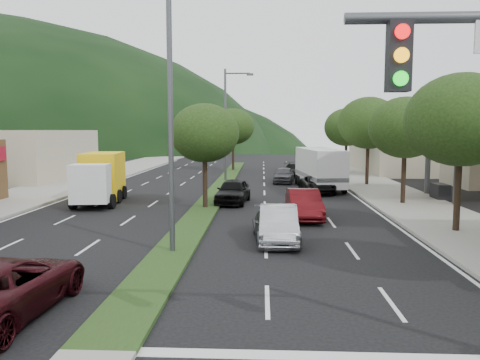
# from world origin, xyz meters

# --- Properties ---
(ground) EXTENTS (160.00, 160.00, 0.00)m
(ground) POSITION_xyz_m (0.00, 0.00, 0.00)
(ground) COLOR black
(ground) RESTS_ON ground
(sidewalk_right) EXTENTS (5.00, 90.00, 0.15)m
(sidewalk_right) POSITION_xyz_m (12.50, 25.00, 0.07)
(sidewalk_right) COLOR gray
(sidewalk_right) RESTS_ON ground
(sidewalk_left) EXTENTS (6.00, 90.00, 0.15)m
(sidewalk_left) POSITION_xyz_m (-13.00, 25.00, 0.07)
(sidewalk_left) COLOR gray
(sidewalk_left) RESTS_ON ground
(median) EXTENTS (1.60, 56.00, 0.12)m
(median) POSITION_xyz_m (0.00, 28.00, 0.06)
(median) COLOR #1C3613
(median) RESTS_ON ground
(bldg_left_far) EXTENTS (9.00, 14.00, 4.60)m
(bldg_left_far) POSITION_xyz_m (-19.00, 34.00, 2.30)
(bldg_left_far) COLOR #B5AC90
(bldg_left_far) RESTS_ON ground
(bldg_right_far) EXTENTS (10.00, 16.00, 5.20)m
(bldg_right_far) POSITION_xyz_m (19.50, 44.00, 2.60)
(bldg_right_far) COLOR #B5AC90
(bldg_right_far) RESTS_ON ground
(tree_r_b) EXTENTS (4.80, 4.80, 6.94)m
(tree_r_b) POSITION_xyz_m (12.00, 12.00, 5.04)
(tree_r_b) COLOR black
(tree_r_b) RESTS_ON sidewalk_right
(tree_r_c) EXTENTS (4.40, 4.40, 6.48)m
(tree_r_c) POSITION_xyz_m (12.00, 20.00, 4.75)
(tree_r_c) COLOR black
(tree_r_c) RESTS_ON sidewalk_right
(tree_r_d) EXTENTS (5.00, 5.00, 7.17)m
(tree_r_d) POSITION_xyz_m (12.00, 30.00, 5.18)
(tree_r_d) COLOR black
(tree_r_d) RESTS_ON sidewalk_right
(tree_r_e) EXTENTS (4.60, 4.60, 6.71)m
(tree_r_e) POSITION_xyz_m (12.00, 40.00, 4.89)
(tree_r_e) COLOR black
(tree_r_e) RESTS_ON sidewalk_right
(tree_med_near) EXTENTS (4.00, 4.00, 6.02)m
(tree_med_near) POSITION_xyz_m (0.00, 18.00, 4.43)
(tree_med_near) COLOR black
(tree_med_near) RESTS_ON median
(tree_med_far) EXTENTS (4.80, 4.80, 6.94)m
(tree_med_far) POSITION_xyz_m (0.00, 44.00, 5.01)
(tree_med_far) COLOR black
(tree_med_far) RESTS_ON median
(streetlight_near) EXTENTS (2.60, 0.25, 10.00)m
(streetlight_near) POSITION_xyz_m (0.21, 8.00, 5.58)
(streetlight_near) COLOR #47494C
(streetlight_near) RESTS_ON ground
(streetlight_mid) EXTENTS (2.60, 0.25, 10.00)m
(streetlight_mid) POSITION_xyz_m (0.21, 33.00, 5.58)
(streetlight_mid) COLOR #47494C
(streetlight_mid) RESTS_ON ground
(sedan_silver) EXTENTS (1.58, 4.43, 1.45)m
(sedan_silver) POSITION_xyz_m (4.03, 10.20, 0.73)
(sedan_silver) COLOR #B7BABF
(sedan_silver) RESTS_ON ground
(suv_maroon) EXTENTS (2.70, 5.40, 1.47)m
(suv_maroon) POSITION_xyz_m (-3.07, 2.00, 0.74)
(suv_maroon) COLOR #330B10
(suv_maroon) RESTS_ON ground
(car_queue_a) EXTENTS (2.31, 4.71, 1.55)m
(car_queue_a) POSITION_xyz_m (1.50, 20.24, 0.77)
(car_queue_a) COLOR black
(car_queue_a) RESTS_ON ground
(car_queue_b) EXTENTS (2.09, 4.45, 1.26)m
(car_queue_b) POSITION_xyz_m (3.90, 10.24, 0.63)
(car_queue_b) COLOR #4E4E53
(car_queue_b) RESTS_ON ground
(car_queue_c) EXTENTS (1.76, 4.65, 1.52)m
(car_queue_c) POSITION_xyz_m (5.51, 15.24, 0.76)
(car_queue_c) COLOR #530D11
(car_queue_c) RESTS_ON ground
(car_queue_d) EXTENTS (2.51, 4.70, 1.26)m
(car_queue_d) POSITION_xyz_m (7.34, 25.24, 0.63)
(car_queue_d) COLOR black
(car_queue_d) RESTS_ON ground
(car_queue_e) EXTENTS (2.14, 4.23, 1.38)m
(car_queue_e) POSITION_xyz_m (5.22, 31.99, 0.69)
(car_queue_e) COLOR #46464A
(car_queue_e) RESTS_ON ground
(car_queue_f) EXTENTS (2.40, 4.80, 1.34)m
(car_queue_f) POSITION_xyz_m (6.66, 37.31, 0.67)
(car_queue_f) COLOR black
(car_queue_f) RESTS_ON ground
(box_truck) EXTENTS (3.14, 6.62, 3.15)m
(box_truck) POSITION_xyz_m (-6.90, 20.01, 1.49)
(box_truck) COLOR white
(box_truck) RESTS_ON ground
(motorhome) EXTENTS (3.39, 8.43, 3.15)m
(motorhome) POSITION_xyz_m (7.82, 27.90, 1.68)
(motorhome) COLOR silver
(motorhome) RESTS_ON ground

